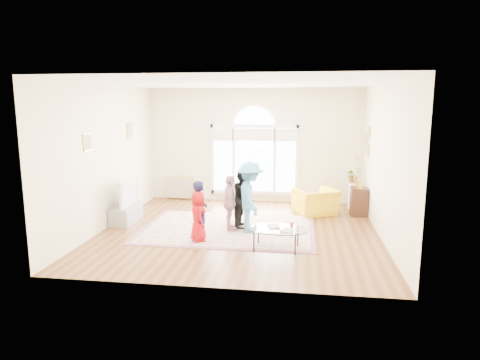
# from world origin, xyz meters

# --- Properties ---
(ground) EXTENTS (6.00, 6.00, 0.00)m
(ground) POSITION_xyz_m (0.00, 0.00, 0.00)
(ground) COLOR #5B2E15
(ground) RESTS_ON ground
(room_shell) EXTENTS (6.00, 6.00, 6.00)m
(room_shell) POSITION_xyz_m (0.01, 2.83, 1.57)
(room_shell) COLOR beige
(room_shell) RESTS_ON ground
(area_rug) EXTENTS (3.60, 2.60, 0.02)m
(area_rug) POSITION_xyz_m (-0.27, 0.10, 0.01)
(area_rug) COLOR beige
(area_rug) RESTS_ON ground
(rug_border) EXTENTS (3.80, 2.80, 0.01)m
(rug_border) POSITION_xyz_m (-0.27, 0.10, 0.01)
(rug_border) COLOR #925B6C
(rug_border) RESTS_ON ground
(tv_console) EXTENTS (0.45, 1.00, 0.42)m
(tv_console) POSITION_xyz_m (-2.75, 0.30, 0.21)
(tv_console) COLOR gray
(tv_console) RESTS_ON ground
(television) EXTENTS (0.17, 1.08, 0.62)m
(television) POSITION_xyz_m (-2.74, 0.30, 0.73)
(television) COLOR black
(television) RESTS_ON tv_console
(coffee_table) EXTENTS (1.30, 0.91, 0.54)m
(coffee_table) POSITION_xyz_m (0.87, -1.11, 0.40)
(coffee_table) COLOR silver
(coffee_table) RESTS_ON ground
(armchair) EXTENTS (1.29, 1.23, 0.65)m
(armchair) POSITION_xyz_m (1.71, 1.70, 0.32)
(armchair) COLOR yellow
(armchair) RESTS_ON ground
(side_cabinet) EXTENTS (0.40, 0.50, 0.70)m
(side_cabinet) POSITION_xyz_m (2.78, 1.76, 0.35)
(side_cabinet) COLOR black
(side_cabinet) RESTS_ON ground
(floor_lamp) EXTENTS (0.32, 0.32, 1.51)m
(floor_lamp) POSITION_xyz_m (2.66, 1.82, 1.28)
(floor_lamp) COLOR black
(floor_lamp) RESTS_ON ground
(plant_pedestal) EXTENTS (0.20, 0.20, 0.70)m
(plant_pedestal) POSITION_xyz_m (2.70, 2.47, 0.35)
(plant_pedestal) COLOR white
(plant_pedestal) RESTS_ON ground
(potted_plant) EXTENTS (0.47, 0.45, 0.42)m
(potted_plant) POSITION_xyz_m (2.70, 2.47, 0.91)
(potted_plant) COLOR #33722D
(potted_plant) RESTS_ON plant_pedestal
(leaning_picture) EXTENTS (0.80, 0.14, 0.62)m
(leaning_picture) POSITION_xyz_m (-2.20, 2.90, 0.00)
(leaning_picture) COLOR tan
(leaning_picture) RESTS_ON ground
(child_red) EXTENTS (0.50, 0.59, 1.02)m
(child_red) POSITION_xyz_m (-0.72, -0.85, 0.53)
(child_red) COLOR #B00D14
(child_red) RESTS_ON area_rug
(child_navy) EXTENTS (0.40, 0.51, 1.22)m
(child_navy) POSITION_xyz_m (-0.70, -0.76, 0.63)
(child_navy) COLOR #17173C
(child_navy) RESTS_ON area_rug
(child_black) EXTENTS (0.55, 0.68, 1.34)m
(child_black) POSITION_xyz_m (0.07, 0.26, 0.69)
(child_black) COLOR black
(child_black) RESTS_ON area_rug
(child_pink) EXTENTS (0.44, 0.76, 1.22)m
(child_pink) POSITION_xyz_m (-0.20, -0.03, 0.63)
(child_pink) COLOR #D191A4
(child_pink) RESTS_ON area_rug
(child_blue) EXTENTS (0.83, 1.12, 1.54)m
(child_blue) POSITION_xyz_m (0.24, -0.09, 0.79)
(child_blue) COLOR #4B9EC8
(child_blue) RESTS_ON area_rug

